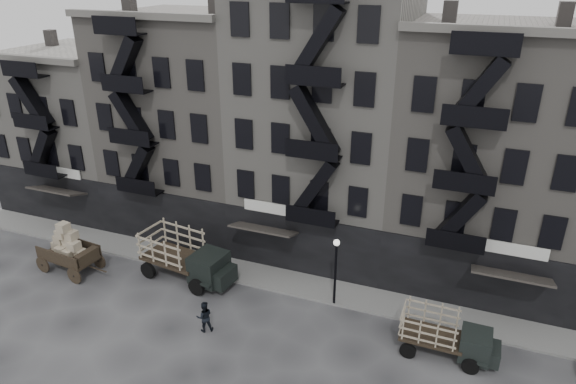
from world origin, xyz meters
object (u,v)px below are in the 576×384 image
(wagon, at_px, (66,244))
(pedestrian_mid, at_px, (204,317))
(stake_truck_east, at_px, (447,333))
(stake_truck_west, at_px, (185,254))

(wagon, distance_m, pedestrian_mid, 11.24)
(stake_truck_east, bearing_deg, stake_truck_west, 175.79)
(wagon, relative_size, stake_truck_west, 0.65)
(wagon, bearing_deg, stake_truck_west, 20.32)
(stake_truck_west, distance_m, pedestrian_mid, 5.43)
(stake_truck_east, relative_size, pedestrian_mid, 2.67)
(stake_truck_west, relative_size, pedestrian_mid, 3.53)
(wagon, bearing_deg, pedestrian_mid, -4.89)
(stake_truck_east, bearing_deg, wagon, -177.92)
(pedestrian_mid, bearing_deg, stake_truck_east, 157.35)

